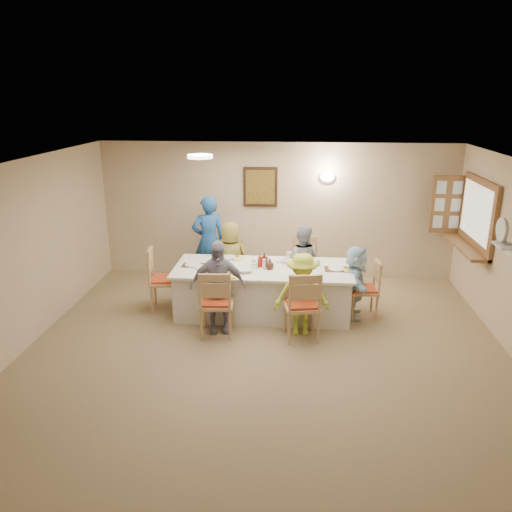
# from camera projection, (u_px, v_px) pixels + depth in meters

# --- Properties ---
(ground) EXTENTS (7.00, 7.00, 0.00)m
(ground) POSITION_uv_depth(u_px,v_px,m) (262.00, 370.00, 6.27)
(ground) COLOR #957951
(room_walls) EXTENTS (7.00, 7.00, 7.00)m
(room_walls) POSITION_uv_depth(u_px,v_px,m) (263.00, 255.00, 5.81)
(room_walls) COLOR #CDB48F
(room_walls) RESTS_ON ground
(wall_picture) EXTENTS (0.62, 0.05, 0.72)m
(wall_picture) POSITION_uv_depth(u_px,v_px,m) (260.00, 187.00, 9.06)
(wall_picture) COLOR black
(wall_picture) RESTS_ON room_walls
(wall_sconce) EXTENTS (0.26, 0.09, 0.18)m
(wall_sconce) POSITION_uv_depth(u_px,v_px,m) (327.00, 177.00, 8.87)
(wall_sconce) COLOR white
(wall_sconce) RESTS_ON room_walls
(ceiling_light) EXTENTS (0.36, 0.36, 0.05)m
(ceiling_light) POSITION_uv_depth(u_px,v_px,m) (200.00, 156.00, 7.01)
(ceiling_light) COLOR white
(ceiling_light) RESTS_ON room_walls
(serving_hatch) EXTENTS (0.06, 1.50, 1.15)m
(serving_hatch) POSITION_uv_depth(u_px,v_px,m) (478.00, 215.00, 7.82)
(serving_hatch) COLOR brown
(serving_hatch) RESTS_ON room_walls
(hatch_sill) EXTENTS (0.30, 1.50, 0.05)m
(hatch_sill) POSITION_uv_depth(u_px,v_px,m) (465.00, 247.00, 7.99)
(hatch_sill) COLOR brown
(hatch_sill) RESTS_ON room_walls
(shutter_door) EXTENTS (0.55, 0.04, 1.00)m
(shutter_door) POSITION_uv_depth(u_px,v_px,m) (447.00, 205.00, 8.56)
(shutter_door) COLOR brown
(shutter_door) RESTS_ON room_walls
(fan_shelf) EXTENTS (0.22, 0.36, 0.03)m
(fan_shelf) POSITION_uv_depth(u_px,v_px,m) (505.00, 246.00, 6.58)
(fan_shelf) COLOR white
(fan_shelf) RESTS_ON room_walls
(desk_fan) EXTENTS (0.30, 0.30, 0.28)m
(desk_fan) POSITION_uv_depth(u_px,v_px,m) (504.00, 235.00, 6.54)
(desk_fan) COLOR #A5A5A8
(desk_fan) RESTS_ON fan_shelf
(dining_table) EXTENTS (2.74, 1.16, 0.76)m
(dining_table) POSITION_uv_depth(u_px,v_px,m) (263.00, 290.00, 7.81)
(dining_table) COLOR beige
(dining_table) RESTS_ON ground
(chair_back_left) EXTENTS (0.47, 0.47, 0.91)m
(chair_back_left) POSITION_uv_depth(u_px,v_px,m) (232.00, 268.00, 8.59)
(chair_back_left) COLOR tan
(chair_back_left) RESTS_ON ground
(chair_back_right) EXTENTS (0.57, 0.57, 1.01)m
(chair_back_right) POSITION_uv_depth(u_px,v_px,m) (302.00, 267.00, 8.48)
(chair_back_right) COLOR tan
(chair_back_right) RESTS_ON ground
(chair_front_left) EXTENTS (0.51, 0.51, 1.01)m
(chair_front_left) POSITION_uv_depth(u_px,v_px,m) (217.00, 302.00, 7.06)
(chair_front_left) COLOR tan
(chair_front_left) RESTS_ON ground
(chair_front_right) EXTENTS (0.58, 0.58, 1.03)m
(chair_front_right) POSITION_uv_depth(u_px,v_px,m) (302.00, 304.00, 6.96)
(chair_front_right) COLOR tan
(chair_front_right) RESTS_ON ground
(chair_left_end) EXTENTS (0.57, 0.57, 1.03)m
(chair_left_end) POSITION_uv_depth(u_px,v_px,m) (165.00, 279.00, 7.89)
(chair_left_end) COLOR tan
(chair_left_end) RESTS_ON ground
(chair_right_end) EXTENTS (0.47, 0.47, 0.92)m
(chair_right_end) POSITION_uv_depth(u_px,v_px,m) (363.00, 289.00, 7.66)
(chair_right_end) COLOR tan
(chair_right_end) RESTS_ON ground
(diner_back_left) EXTENTS (0.64, 0.43, 1.30)m
(diner_back_left) POSITION_uv_depth(u_px,v_px,m) (231.00, 259.00, 8.42)
(diner_back_left) COLOR olive
(diner_back_left) RESTS_ON ground
(diner_back_right) EXTENTS (0.73, 0.62, 1.26)m
(diner_back_right) POSITION_uv_depth(u_px,v_px,m) (302.00, 262.00, 8.33)
(diner_back_right) COLOR #9291A3
(diner_back_right) RESTS_ON ground
(diner_front_left) EXTENTS (0.92, 0.62, 1.37)m
(diner_front_left) POSITION_uv_depth(u_px,v_px,m) (218.00, 287.00, 7.12)
(diner_front_left) COLOR #948DA1
(diner_front_left) RESTS_ON ground
(diner_front_right) EXTENTS (0.86, 0.57, 1.21)m
(diner_front_right) POSITION_uv_depth(u_px,v_px,m) (302.00, 295.00, 7.05)
(diner_front_right) COLOR #BBD134
(diner_front_right) RESTS_ON ground
(diner_right_end) EXTENTS (1.13, 0.55, 1.14)m
(diner_right_end) POSITION_uv_depth(u_px,v_px,m) (355.00, 282.00, 7.63)
(diner_right_end) COLOR #B8DFF3
(diner_right_end) RESTS_ON ground
(caregiver) EXTENTS (0.86, 0.79, 1.64)m
(caregiver) POSITION_uv_depth(u_px,v_px,m) (209.00, 241.00, 8.85)
(caregiver) COLOR #21549B
(caregiver) RESTS_ON ground
(placemat_fl) EXTENTS (0.36, 0.27, 0.01)m
(placemat_fl) POSITION_uv_depth(u_px,v_px,m) (220.00, 275.00, 7.34)
(placemat_fl) COLOR #472B19
(placemat_fl) RESTS_ON dining_table
(plate_fl) EXTENTS (0.24, 0.24, 0.02)m
(plate_fl) POSITION_uv_depth(u_px,v_px,m) (220.00, 275.00, 7.34)
(plate_fl) COLOR white
(plate_fl) RESTS_ON dining_table
(napkin_fl) EXTENTS (0.14, 0.14, 0.01)m
(napkin_fl) POSITION_uv_depth(u_px,v_px,m) (232.00, 276.00, 7.28)
(napkin_fl) COLOR yellow
(napkin_fl) RESTS_ON dining_table
(placemat_fr) EXTENTS (0.33, 0.24, 0.01)m
(placemat_fr) POSITION_uv_depth(u_px,v_px,m) (302.00, 278.00, 7.24)
(placemat_fr) COLOR #472B19
(placemat_fr) RESTS_ON dining_table
(plate_fr) EXTENTS (0.23, 0.23, 0.01)m
(plate_fr) POSITION_uv_depth(u_px,v_px,m) (302.00, 277.00, 7.24)
(plate_fr) COLOR white
(plate_fr) RESTS_ON dining_table
(napkin_fr) EXTENTS (0.15, 0.15, 0.01)m
(napkin_fr) POSITION_uv_depth(u_px,v_px,m) (315.00, 279.00, 7.18)
(napkin_fr) COLOR yellow
(napkin_fr) RESTS_ON dining_table
(placemat_bl) EXTENTS (0.34, 0.25, 0.01)m
(placemat_bl) POSITION_uv_depth(u_px,v_px,m) (228.00, 258.00, 8.14)
(placemat_bl) COLOR #472B19
(placemat_bl) RESTS_ON dining_table
(plate_bl) EXTENTS (0.25, 0.25, 0.02)m
(plate_bl) POSITION_uv_depth(u_px,v_px,m) (228.00, 257.00, 8.13)
(plate_bl) COLOR white
(plate_bl) RESTS_ON dining_table
(napkin_bl) EXTENTS (0.14, 0.14, 0.01)m
(napkin_bl) POSITION_uv_depth(u_px,v_px,m) (239.00, 259.00, 8.07)
(napkin_bl) COLOR yellow
(napkin_bl) RESTS_ON dining_table
(placemat_br) EXTENTS (0.35, 0.26, 0.01)m
(placemat_br) POSITION_uv_depth(u_px,v_px,m) (302.00, 260.00, 8.04)
(placemat_br) COLOR #472B19
(placemat_br) RESTS_ON dining_table
(plate_br) EXTENTS (0.23, 0.23, 0.01)m
(plate_br) POSITION_uv_depth(u_px,v_px,m) (302.00, 259.00, 8.04)
(plate_br) COLOR white
(plate_br) RESTS_ON dining_table
(napkin_br) EXTENTS (0.15, 0.15, 0.01)m
(napkin_br) POSITION_uv_depth(u_px,v_px,m) (313.00, 261.00, 7.98)
(napkin_br) COLOR yellow
(napkin_br) RESTS_ON dining_table
(placemat_le) EXTENTS (0.33, 0.25, 0.01)m
(placemat_le) POSITION_uv_depth(u_px,v_px,m) (193.00, 265.00, 7.78)
(placemat_le) COLOR #472B19
(placemat_le) RESTS_ON dining_table
(plate_le) EXTENTS (0.25, 0.25, 0.02)m
(plate_le) POSITION_uv_depth(u_px,v_px,m) (193.00, 265.00, 7.78)
(plate_le) COLOR white
(plate_le) RESTS_ON dining_table
(napkin_le) EXTENTS (0.14, 0.14, 0.01)m
(napkin_le) POSITION_uv_depth(u_px,v_px,m) (204.00, 266.00, 7.72)
(napkin_le) COLOR yellow
(napkin_le) RESTS_ON dining_table
(placemat_re) EXTENTS (0.36, 0.27, 0.01)m
(placemat_re) POSITION_uv_depth(u_px,v_px,m) (336.00, 269.00, 7.60)
(placemat_re) COLOR #472B19
(placemat_re) RESTS_ON dining_table
(plate_re) EXTENTS (0.24, 0.24, 0.02)m
(plate_re) POSITION_uv_depth(u_px,v_px,m) (336.00, 269.00, 7.60)
(plate_re) COLOR white
(plate_re) RESTS_ON dining_table
(napkin_re) EXTENTS (0.13, 0.13, 0.01)m
(napkin_re) POSITION_uv_depth(u_px,v_px,m) (348.00, 270.00, 7.54)
(napkin_re) COLOR yellow
(napkin_re) RESTS_ON dining_table
(teacup_a) EXTENTS (0.19, 0.19, 0.09)m
(teacup_a) POSITION_uv_depth(u_px,v_px,m) (207.00, 271.00, 7.42)
(teacup_a) COLOR white
(teacup_a) RESTS_ON dining_table
(teacup_b) EXTENTS (0.15, 0.15, 0.09)m
(teacup_b) POSITION_uv_depth(u_px,v_px,m) (289.00, 255.00, 8.15)
(teacup_b) COLOR white
(teacup_b) RESTS_ON dining_table
(bowl_a) EXTENTS (0.38, 0.38, 0.06)m
(bowl_a) POSITION_uv_depth(u_px,v_px,m) (245.00, 270.00, 7.48)
(bowl_a) COLOR white
(bowl_a) RESTS_ON dining_table
(bowl_b) EXTENTS (0.31, 0.31, 0.06)m
(bowl_b) POSITION_uv_depth(u_px,v_px,m) (287.00, 261.00, 7.89)
(bowl_b) COLOR white
(bowl_b) RESTS_ON dining_table
(condiment_ketchup) EXTENTS (0.14, 0.14, 0.21)m
(condiment_ketchup) POSITION_uv_depth(u_px,v_px,m) (260.00, 260.00, 7.68)
(condiment_ketchup) COLOR #B0190F
(condiment_ketchup) RESTS_ON dining_table
(condiment_brown) EXTENTS (0.14, 0.14, 0.21)m
(condiment_brown) POSITION_uv_depth(u_px,v_px,m) (264.00, 259.00, 7.73)
(condiment_brown) COLOR #411B11
(condiment_brown) RESTS_ON dining_table
(condiment_malt) EXTENTS (0.19, 0.19, 0.16)m
(condiment_malt) POSITION_uv_depth(u_px,v_px,m) (270.00, 264.00, 7.60)
(condiment_malt) COLOR #411B11
(condiment_malt) RESTS_ON dining_table
(drinking_glass) EXTENTS (0.07, 0.07, 0.10)m
(drinking_glass) POSITION_uv_depth(u_px,v_px,m) (254.00, 263.00, 7.73)
(drinking_glass) COLOR silver
(drinking_glass) RESTS_ON dining_table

